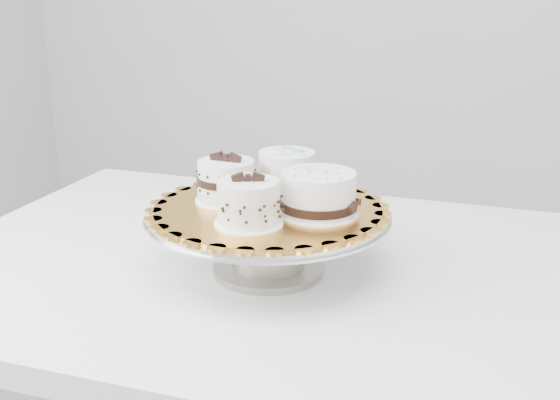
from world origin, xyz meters
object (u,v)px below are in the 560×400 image
at_px(cake_board, 268,209).
at_px(cake_ribbon, 319,195).
at_px(cake_stand, 268,230).
at_px(cake_banded, 226,182).
at_px(table, 293,298).
at_px(cake_swirl, 248,204).
at_px(cake_dots, 287,171).

relative_size(cake_board, cake_ribbon, 2.71).
distance_m(cake_stand, cake_board, 0.04).
bearing_deg(cake_ribbon, cake_board, -179.03).
height_order(cake_stand, cake_banded, cake_banded).
bearing_deg(table, cake_swirl, -101.92).
relative_size(cake_stand, cake_ribbon, 2.94).
height_order(cake_stand, cake_ribbon, cake_ribbon).
distance_m(cake_board, cake_swirl, 0.09).
relative_size(cake_banded, cake_dots, 0.85).
bearing_deg(table, cake_banded, -159.73).
xyz_separation_m(table, cake_dots, (-0.03, 0.04, 0.22)).
height_order(cake_board, cake_dots, cake_dots).
height_order(cake_dots, cake_ribbon, cake_dots).
xyz_separation_m(cake_dots, cake_ribbon, (0.09, -0.09, -0.00)).
bearing_deg(cake_board, table, 64.25).
distance_m(cake_stand, cake_banded, 0.11).
distance_m(cake_swirl, cake_ribbon, 0.12).
xyz_separation_m(cake_board, cake_ribbon, (0.09, 0.00, 0.03)).
bearing_deg(cake_ribbon, cake_swirl, -133.75).
distance_m(cake_banded, cake_ribbon, 0.17).
bearing_deg(cake_swirl, cake_ribbon, 21.83).
bearing_deg(table, cake_stand, -118.98).
height_order(table, cake_board, cake_board).
distance_m(table, cake_banded, 0.25).
xyz_separation_m(cake_banded, cake_ribbon, (0.17, -0.01, -0.00)).
relative_size(cake_stand, cake_board, 1.09).
height_order(cake_board, cake_banded, cake_banded).
bearing_deg(cake_stand, cake_ribbon, 1.27).
distance_m(cake_swirl, cake_dots, 0.18).
distance_m(cake_board, cake_banded, 0.09).
bearing_deg(table, cake_board, -118.98).
bearing_deg(cake_dots, cake_ribbon, -25.83).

